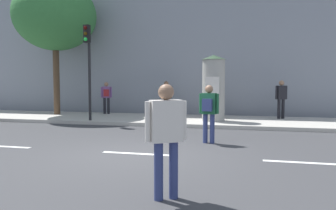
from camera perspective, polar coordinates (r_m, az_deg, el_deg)
The scene contains 13 objects.
ground_plane at distance 8.53m, azimuth -5.52°, elevation -8.35°, with size 80.00×80.00×0.00m, color #38383A.
sidewalk_curb at distance 15.22m, azimuth 3.23°, elevation -2.64°, with size 36.00×4.00×0.15m, color #B2ADA3.
lane_markings at distance 8.53m, azimuth -5.52°, elevation -8.32°, with size 25.80×0.16×0.01m.
building_backdrop at distance 20.26m, azimuth 5.93°, elevation 12.05°, with size 36.00×5.00×9.37m, color gray.
traffic_light at distance 14.78m, azimuth -13.61°, elevation 8.12°, with size 0.24×0.45×4.10m.
poster_column at distance 14.37m, azimuth 7.84°, elevation 2.98°, with size 1.06×1.06×2.83m.
street_tree at distance 18.44m, azimuth -18.89°, elevation 14.32°, with size 4.17×4.17×6.85m.
pedestrian_with_bag at distance 9.85m, azimuth 7.03°, elevation -0.63°, with size 0.60×0.43×1.73m.
pedestrian_in_dark_shirt at distance 5.07m, azimuth -0.33°, elevation -4.50°, with size 0.58×0.46×1.78m.
pedestrian_tallest at distance 17.75m, azimuth -10.57°, elevation 1.70°, with size 0.54×0.48×1.68m.
pedestrian_in_red_top at distance 16.56m, azimuth -0.31°, elevation 1.73°, with size 0.56×0.48×1.73m.
pedestrian_in_light_jacket at distance 16.14m, azimuth 7.26°, elevation 1.62°, with size 0.48×0.61×1.70m.
pedestrian_near_pole at distance 15.99m, azimuth 18.88°, elevation 1.52°, with size 0.54×0.51×1.75m.
Camera 1 is at (2.76, -7.86, 1.81)m, focal length 35.39 mm.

